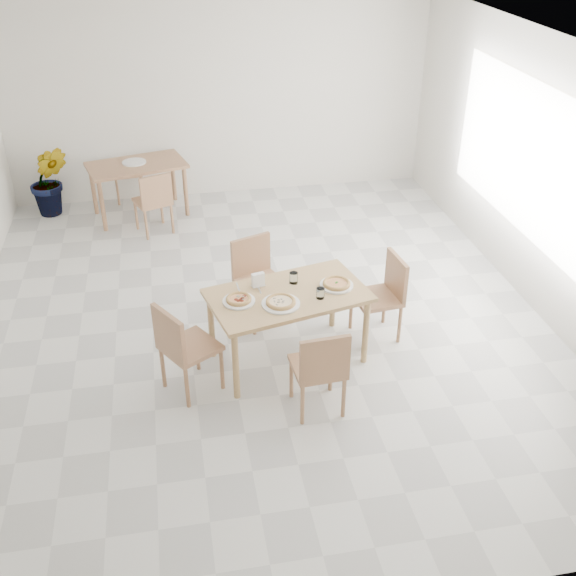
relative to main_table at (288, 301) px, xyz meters
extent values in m
plane|color=silver|center=(-0.18, 0.78, -0.66)|extent=(7.00, 7.00, 0.00)
plane|color=white|center=(-0.18, 0.78, 2.14)|extent=(7.00, 7.00, 0.00)
plane|color=silver|center=(-0.18, 4.28, 0.74)|extent=(6.00, 0.00, 6.00)
plane|color=silver|center=(-0.18, -2.72, 0.74)|extent=(6.00, 0.00, 6.00)
plane|color=silver|center=(2.82, 0.78, 0.74)|extent=(0.00, 7.00, 7.00)
cube|color=white|center=(2.80, 1.08, 0.84)|extent=(1.60, 0.02, 3.20)
cube|color=tan|center=(0.00, 0.00, 0.07)|extent=(1.61, 1.14, 0.04)
cylinder|color=tan|center=(-0.56, -0.48, -0.31)|extent=(0.06, 0.06, 0.71)
cylinder|color=tan|center=(0.72, -0.18, -0.31)|extent=(0.06, 0.06, 0.71)
cylinder|color=tan|center=(-0.72, 0.18, -0.31)|extent=(0.06, 0.06, 0.71)
cylinder|color=tan|center=(0.56, 0.48, -0.31)|extent=(0.06, 0.06, 0.71)
cube|color=#AC7956|center=(0.12, -0.74, -0.22)|extent=(0.46, 0.46, 0.04)
cube|color=#AC7956|center=(0.13, -0.94, 0.00)|extent=(0.43, 0.07, 0.41)
cylinder|color=#AC7956|center=(0.29, -0.54, -0.45)|extent=(0.04, 0.04, 0.42)
cylinder|color=#AC7956|center=(-0.08, -0.57, -0.45)|extent=(0.04, 0.04, 0.42)
cylinder|color=#AC7956|center=(0.32, -0.91, -0.45)|extent=(0.04, 0.04, 0.42)
cylinder|color=#AC7956|center=(-0.05, -0.94, -0.45)|extent=(0.04, 0.04, 0.42)
cube|color=#AC7956|center=(-0.15, 0.72, -0.21)|extent=(0.58, 0.58, 0.04)
cube|color=#AC7956|center=(-0.22, 0.91, 0.03)|extent=(0.43, 0.20, 0.43)
cylinder|color=#AC7956|center=(-0.26, 0.48, -0.45)|extent=(0.04, 0.04, 0.44)
cylinder|color=#AC7956|center=(0.09, 0.61, -0.45)|extent=(0.04, 0.04, 0.44)
cylinder|color=#AC7956|center=(-0.40, 0.83, -0.45)|extent=(0.04, 0.04, 0.44)
cylinder|color=#AC7956|center=(-0.04, 0.97, -0.45)|extent=(0.04, 0.04, 0.44)
cube|color=#AC7956|center=(-0.94, -0.27, -0.20)|extent=(0.62, 0.62, 0.04)
cube|color=#AC7956|center=(-1.12, -0.38, 0.03)|extent=(0.27, 0.41, 0.43)
cylinder|color=#AC7956|center=(-0.68, -0.33, -0.45)|extent=(0.04, 0.04, 0.44)
cylinder|color=#AC7956|center=(-0.88, -0.01, -0.45)|extent=(0.04, 0.04, 0.44)
cylinder|color=#AC7956|center=(-1.01, -0.54, -0.45)|extent=(0.04, 0.04, 0.44)
cylinder|color=#AC7956|center=(-1.21, -0.21, -0.45)|extent=(0.04, 0.04, 0.44)
cube|color=#AC7956|center=(0.95, 0.23, -0.22)|extent=(0.48, 0.48, 0.04)
cube|color=#AC7956|center=(1.15, 0.25, 0.01)|extent=(0.09, 0.44, 0.42)
cylinder|color=#AC7956|center=(0.74, 0.40, -0.45)|extent=(0.04, 0.04, 0.43)
cylinder|color=#AC7956|center=(0.78, 0.02, -0.45)|extent=(0.04, 0.04, 0.43)
cylinder|color=#AC7956|center=(1.11, 0.44, -0.45)|extent=(0.04, 0.04, 0.43)
cylinder|color=#AC7956|center=(1.16, 0.07, -0.45)|extent=(0.04, 0.04, 0.43)
cylinder|color=white|center=(0.48, 0.05, 0.09)|extent=(0.32, 0.32, 0.02)
cylinder|color=white|center=(-0.10, -0.18, 0.09)|extent=(0.35, 0.35, 0.02)
cylinder|color=white|center=(-0.47, -0.06, 0.09)|extent=(0.30, 0.30, 0.02)
cylinder|color=#E7C36D|center=(0.48, 0.05, 0.11)|extent=(0.33, 0.33, 0.01)
torus|color=#E7C36D|center=(0.48, 0.05, 0.12)|extent=(0.34, 0.34, 0.03)
cylinder|color=#BF5C21|center=(0.48, 0.05, 0.12)|extent=(0.26, 0.26, 0.01)
ellipsoid|color=#246517|center=(0.48, 0.05, 0.13)|extent=(0.05, 0.05, 0.01)
cylinder|color=#E7C36D|center=(-0.10, -0.18, 0.11)|extent=(0.32, 0.32, 0.01)
torus|color=#E7C36D|center=(-0.10, -0.18, 0.12)|extent=(0.32, 0.32, 0.03)
cylinder|color=beige|center=(-0.10, -0.18, 0.12)|extent=(0.25, 0.25, 0.01)
cylinder|color=#E7C36D|center=(-0.47, -0.06, 0.11)|extent=(0.27, 0.27, 0.01)
torus|color=#E7C36D|center=(-0.47, -0.06, 0.12)|extent=(0.27, 0.27, 0.03)
cylinder|color=#BF5C21|center=(-0.47, -0.06, 0.12)|extent=(0.20, 0.20, 0.01)
cylinder|color=white|center=(0.09, 0.18, 0.14)|extent=(0.08, 0.08, 0.11)
cylinder|color=white|center=(0.28, -0.13, 0.14)|extent=(0.08, 0.08, 0.10)
cube|color=silver|center=(-0.25, 0.17, 0.09)|extent=(0.14, 0.09, 0.01)
cube|color=white|center=(-0.25, 0.17, 0.17)|extent=(0.13, 0.08, 0.13)
cube|color=silver|center=(-0.25, 0.13, 0.09)|extent=(0.02, 0.18, 0.01)
cube|color=silver|center=(-0.44, 0.20, 0.09)|extent=(0.02, 0.17, 0.01)
cube|color=#AC7956|center=(-1.41, 3.68, 0.07)|extent=(1.43, 1.03, 0.04)
cylinder|color=#AC7956|center=(-1.89, 3.25, -0.31)|extent=(0.06, 0.06, 0.71)
cylinder|color=#AC7956|center=(-0.78, 3.53, -0.31)|extent=(0.06, 0.06, 0.71)
cylinder|color=#AC7956|center=(-2.04, 3.82, -0.31)|extent=(0.06, 0.06, 0.71)
cylinder|color=#AC7956|center=(-0.93, 4.11, -0.31)|extent=(0.06, 0.06, 0.71)
cube|color=#AC7956|center=(-1.23, 3.10, -0.23)|extent=(0.55, 0.55, 0.04)
cube|color=#AC7956|center=(-1.16, 2.92, -0.01)|extent=(0.41, 0.19, 0.40)
cylinder|color=#AC7956|center=(-1.13, 3.34, -0.46)|extent=(0.04, 0.04, 0.41)
cylinder|color=#AC7956|center=(-1.46, 3.21, -0.46)|extent=(0.04, 0.04, 0.41)
cylinder|color=#AC7956|center=(-1.00, 3.00, -0.46)|extent=(0.04, 0.04, 0.41)
cylinder|color=#AC7956|center=(-1.33, 2.87, -0.46)|extent=(0.04, 0.04, 0.41)
cube|color=#AC7956|center=(-1.58, 4.26, -0.25)|extent=(0.45, 0.45, 0.04)
cube|color=#AC7956|center=(-1.61, 4.44, -0.04)|extent=(0.41, 0.09, 0.38)
cylinder|color=#AC7956|center=(-1.73, 4.07, -0.47)|extent=(0.03, 0.03, 0.39)
cylinder|color=#AC7956|center=(-1.39, 4.11, -0.47)|extent=(0.03, 0.03, 0.39)
cylinder|color=#AC7956|center=(-1.78, 4.41, -0.47)|extent=(0.03, 0.03, 0.39)
cylinder|color=#AC7956|center=(-1.43, 4.45, -0.47)|extent=(0.03, 0.03, 0.39)
cylinder|color=white|center=(-1.43, 3.72, 0.09)|extent=(0.32, 0.32, 0.02)
imported|color=#20611D|center=(-2.61, 3.93, -0.17)|extent=(0.56, 0.45, 0.99)
camera|label=1|loc=(-0.98, -5.23, 3.37)|focal=42.00mm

